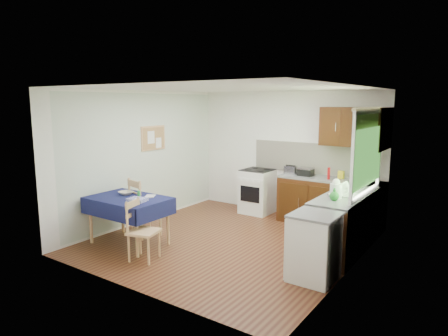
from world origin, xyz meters
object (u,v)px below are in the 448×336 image
Objects in this scene: chair_far at (142,206)px; chair_near at (141,228)px; dish_rack at (344,194)px; sandwich_press at (306,172)px; toaster at (291,170)px; dining_table at (128,204)px; kettle at (336,190)px.

chair_far reaches higher than chair_near.
chair_far is 1.05m from chair_near.
chair_near is at bearing -120.01° from dish_rack.
sandwich_press is at bearing -36.76° from chair_near.
dining_table is at bearing -115.84° from toaster.
sandwich_press is 1.65m from dish_rack.
sandwich_press is at bearing 153.61° from dish_rack.
chair_near is 3.40m from sandwich_press.
dish_rack reaches higher than chair_near.
chair_near is at bearing -143.27° from kettle.
toaster is at bearing -163.75° from sandwich_press.
kettle is at bearing -80.44° from dish_rack.
kettle is (-0.05, -0.24, 0.11)m from dish_rack.
chair_far is at bearing 28.92° from chair_near.
toaster is (1.53, 2.78, 0.31)m from dining_table.
dish_rack is at bearing -33.00° from sandwich_press.
chair_near reaches higher than dining_table.
chair_far is 2.92m from toaster.
sandwich_press is 0.91× the size of kettle.
sandwich_press is at bearing -114.87° from chair_far.
toaster is at bearing 160.80° from dish_rack.
sandwich_press is 1.80m from kettle.
kettle is at bearing 30.08° from dining_table.
kettle reaches higher than chair_near.
chair_far is at bearing 109.01° from dining_table.
dish_rack is (3.07, 1.20, 0.39)m from chair_far.
sandwich_press is 0.63× the size of dish_rack.
dining_table is 3.38m from dish_rack.
kettle reaches higher than chair_far.
sandwich_press is at bearing 5.75° from toaster.
dining_table is 3.36m from sandwich_press.
dining_table is at bearing -155.10° from kettle.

